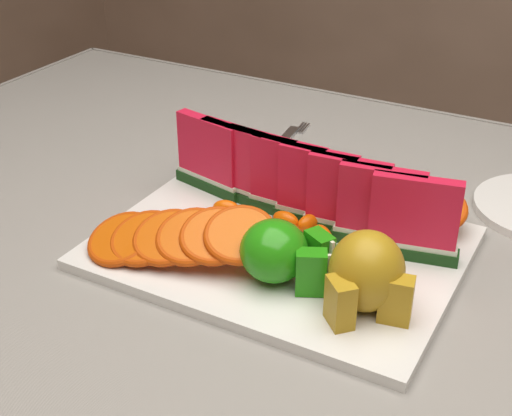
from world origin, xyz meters
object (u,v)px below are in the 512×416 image
object	(u,v)px
platter	(280,247)
apple_cluster	(281,253)
pear_cluster	(367,275)
fork	(279,147)

from	to	relation	value
platter	apple_cluster	bearing A→B (deg)	-62.47
pear_cluster	fork	xyz separation A→B (m)	(-0.26, 0.32, -0.05)
platter	apple_cluster	distance (m)	0.08
platter	pear_cluster	size ratio (longest dim) A/B	3.69
platter	apple_cluster	size ratio (longest dim) A/B	3.93
apple_cluster	pear_cluster	size ratio (longest dim) A/B	0.94
pear_cluster	fork	size ratio (longest dim) A/B	0.55
fork	pear_cluster	bearing A→B (deg)	-50.93
apple_cluster	fork	world-z (taller)	apple_cluster
platter	apple_cluster	xyz separation A→B (m)	(0.03, -0.06, 0.04)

